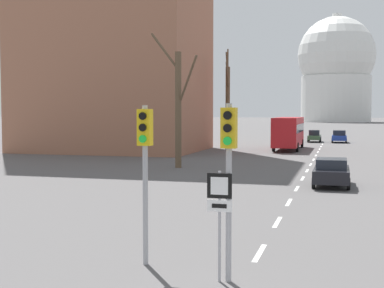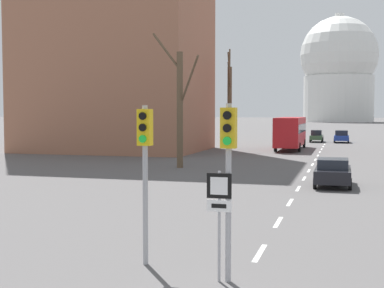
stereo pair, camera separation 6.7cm
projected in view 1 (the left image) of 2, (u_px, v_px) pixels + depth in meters
The scene contains 24 objects.
lane_stripe_1 at pixel (260, 253), 15.41m from camera, with size 0.16×2.00×0.01m, color silver.
lane_stripe_2 at pixel (277, 222), 19.74m from camera, with size 0.16×2.00×0.01m, color silver.
lane_stripe_3 at pixel (289, 202), 24.06m from camera, with size 0.16×2.00×0.01m, color silver.
lane_stripe_4 at pixel (297, 188), 28.39m from camera, with size 0.16×2.00×0.01m, color silver.
lane_stripe_5 at pixel (303, 178), 32.72m from camera, with size 0.16×2.00×0.01m, color silver.
lane_stripe_6 at pixel (307, 171), 37.04m from camera, with size 0.16×2.00×0.01m, color silver.
lane_stripe_7 at pixel (311, 165), 41.37m from camera, with size 0.16×2.00×0.01m, color silver.
lane_stripe_8 at pixel (314, 160), 45.70m from camera, with size 0.16×2.00×0.01m, color silver.
lane_stripe_9 at pixel (316, 155), 50.02m from camera, with size 0.16×2.00×0.01m, color silver.
lane_stripe_10 at pixel (318, 152), 54.35m from camera, with size 0.16×2.00×0.01m, color silver.
lane_stripe_11 at pixel (320, 149), 58.68m from camera, with size 0.16×2.00×0.01m, color silver.
lane_stripe_12 at pixel (321, 147), 63.01m from camera, with size 0.16×2.00×0.01m, color silver.
lane_stripe_13 at pixel (322, 144), 67.33m from camera, with size 0.16×2.00×0.01m, color silver.
traffic_signal_centre_tall at pixel (229, 157), 12.64m from camera, with size 0.36×0.34×4.27m.
traffic_signal_near_left at pixel (145, 153), 14.09m from camera, with size 0.36×0.34×4.24m.
route_sign_post at pixel (219, 206), 12.69m from camera, with size 0.60×0.08×2.67m.
sedan_near_left at pixel (339, 136), 71.23m from camera, with size 1.95×4.28×1.64m.
sedan_near_right at pixel (331, 172), 29.27m from camera, with size 1.96×4.23×1.53m.
sedan_mid_centre at pixel (314, 136), 72.51m from camera, with size 1.72×4.51×1.64m.
city_bus at pixel (289, 131), 57.70m from camera, with size 2.66×10.80×3.48m.
bare_tree_left_near at pixel (178, 104), 38.75m from camera, with size 4.17×2.57×9.85m.
bare_tree_left_far at pixel (228, 103), 56.66m from camera, with size 1.00×4.81×10.97m.
capitol_dome at pixel (336, 69), 220.68m from camera, with size 31.52×31.52×44.52m.
apartment_block_left at pixel (114, 13), 55.99m from camera, with size 18.00×14.00×28.80m, color #9E664C.
Camera 1 is at (2.20, -8.38, 4.06)m, focal length 50.00 mm.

